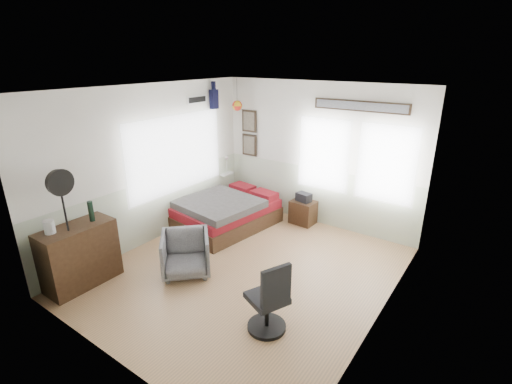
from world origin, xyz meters
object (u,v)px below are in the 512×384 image
bed (227,213)px  nightstand (303,212)px  armchair (186,254)px  dresser (80,255)px  task_chair (269,304)px

bed → nightstand: bearing=49.0°
nightstand → bed: bearing=-135.7°
bed → armchair: 1.71m
armchair → nightstand: bearing=32.8°
armchair → bed: bearing=63.9°
dresser → nightstand: size_ratio=2.18×
bed → task_chair: 3.00m
bed → nightstand: 1.50m
bed → task_chair: size_ratio=2.12×
armchair → nightstand: (0.58, 2.61, -0.09)m
dresser → nightstand: bearing=66.3°
armchair → task_chair: (1.72, -0.34, 0.06)m
dresser → task_chair: bearing=14.5°
bed → armchair: size_ratio=2.81×
bed → task_chair: (2.27, -1.96, 0.10)m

